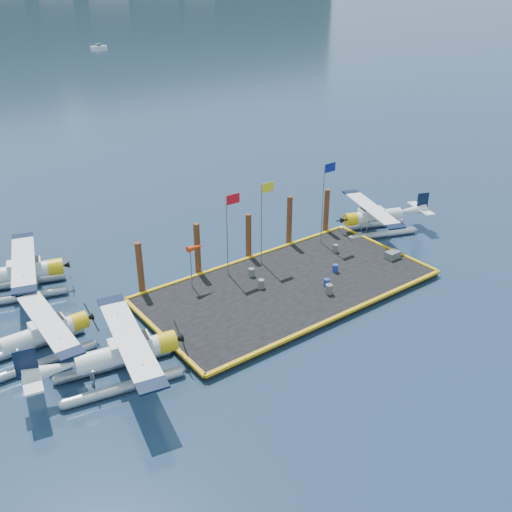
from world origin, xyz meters
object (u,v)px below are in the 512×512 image
(flagpole_yellow, at_px, (264,211))
(seaplane_d, at_px, (375,218))
(drum_0, at_px, (261,284))
(drum_5, at_px, (252,272))
(flagpole_red, at_px, (229,223))
(seaplane_c, at_px, (20,275))
(piling_4, at_px, (326,212))
(drum_2, at_px, (335,268))
(piling_0, at_px, (140,270))
(crate, at_px, (393,255))
(piling_2, at_px, (249,237))
(piling_3, at_px, (289,222))
(windsock, at_px, (196,248))
(drum_1, at_px, (327,283))
(drum_4, at_px, (335,248))
(drum_3, at_px, (329,289))
(flagpole_blue, at_px, (325,192))
(piling_1, at_px, (198,251))
(seaplane_a, at_px, (124,356))
(seaplane_b, at_px, (43,336))

(flagpole_yellow, bearing_deg, seaplane_d, -3.35)
(flagpole_yellow, bearing_deg, drum_0, -129.78)
(drum_5, distance_m, flagpole_red, 4.02)
(seaplane_c, xyz_separation_m, flagpole_red, (12.69, -6.80, 2.94))
(seaplane_d, xyz_separation_m, piling_4, (-3.46, 2.26, 0.63))
(drum_5, bearing_deg, flagpole_yellow, 31.51)
(seaplane_d, relative_size, drum_2, 15.20)
(piling_0, bearing_deg, drum_5, -21.46)
(crate, relative_size, piling_2, 0.29)
(seaplane_d, height_order, piling_3, piling_3)
(piling_2, xyz_separation_m, piling_4, (8.00, 0.00, 0.10))
(seaplane_c, relative_size, windsock, 3.01)
(seaplane_c, distance_m, seaplane_d, 27.96)
(piling_3, bearing_deg, piling_0, 180.00)
(seaplane_c, distance_m, drum_1, 20.98)
(drum_2, distance_m, piling_4, 7.59)
(crate, bearing_deg, flagpole_red, 154.73)
(drum_4, relative_size, windsock, 0.19)
(drum_3, relative_size, flagpole_yellow, 0.11)
(seaplane_d, bearing_deg, flagpole_yellow, 106.64)
(drum_0, relative_size, crate, 0.57)
(flagpole_blue, height_order, piling_0, flagpole_blue)
(drum_4, distance_m, flagpole_yellow, 7.00)
(flagpole_blue, distance_m, piling_1, 11.12)
(drum_3, bearing_deg, seaplane_a, 178.36)
(seaplane_c, bearing_deg, flagpole_yellow, 82.64)
(seaplane_c, relative_size, crate, 8.57)
(seaplane_a, xyz_separation_m, seaplane_d, (25.22, 5.27, -0.11))
(windsock, relative_size, piling_3, 0.73)
(seaplane_b, bearing_deg, flagpole_red, 95.46)
(flagpole_red, bearing_deg, piling_2, 29.80)
(flagpole_yellow, height_order, piling_1, flagpole_yellow)
(seaplane_d, xyz_separation_m, flagpole_blue, (-5.27, 0.66, 3.32))
(drum_0, height_order, flagpole_yellow, flagpole_yellow)
(piling_1, bearing_deg, piling_4, 0.00)
(drum_5, bearing_deg, seaplane_d, 2.46)
(windsock, distance_m, piling_3, 9.72)
(drum_2, relative_size, drum_5, 0.95)
(piling_1, bearing_deg, windsock, -122.66)
(piling_0, xyz_separation_m, piling_3, (13.00, 0.00, 0.15))
(seaplane_a, relative_size, piling_2, 2.52)
(seaplane_b, height_order, seaplane_d, seaplane_d)
(piling_3, bearing_deg, windsock, -170.47)
(seaplane_b, xyz_separation_m, drum_4, (22.32, -0.74, -0.63))
(windsock, bearing_deg, drum_4, -9.77)
(drum_1, xyz_separation_m, drum_3, (-0.56, -0.82, 0.06))
(drum_4, bearing_deg, drum_0, -172.67)
(seaplane_a, xyz_separation_m, flagpole_yellow, (13.96, 5.93, 3.04))
(drum_1, bearing_deg, piling_4, 47.56)
(seaplane_a, distance_m, flagpole_red, 12.80)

